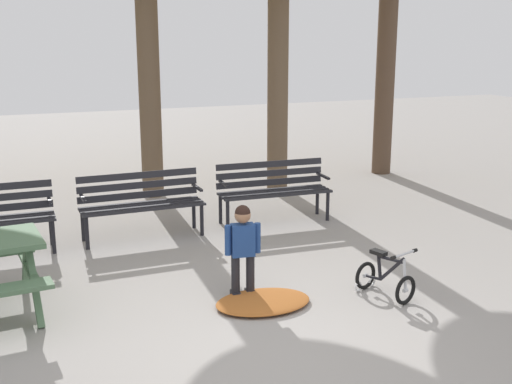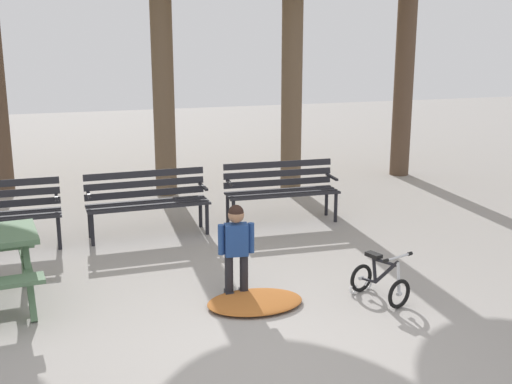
{
  "view_description": "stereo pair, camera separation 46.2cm",
  "coord_description": "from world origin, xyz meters",
  "px_view_note": "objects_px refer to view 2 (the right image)",
  "views": [
    {
      "loc": [
        -2.0,
        -4.67,
        2.64
      ],
      "look_at": [
        0.67,
        2.06,
        0.85
      ],
      "focal_mm": 45.35,
      "sensor_mm": 36.0,
      "label": 1
    },
    {
      "loc": [
        -1.57,
        -4.83,
        2.64
      ],
      "look_at": [
        0.67,
        2.06,
        0.85
      ],
      "focal_mm": 45.35,
      "sensor_mm": 36.0,
      "label": 2
    }
  ],
  "objects_px": {
    "kids_bicycle": "(379,281)",
    "park_bench_right": "(280,186)",
    "child_standing": "(236,244)",
    "park_bench_left": "(147,198)"
  },
  "relations": [
    {
      "from": "park_bench_right",
      "to": "kids_bicycle",
      "type": "relative_size",
      "value": 2.59
    },
    {
      "from": "park_bench_left",
      "to": "kids_bicycle",
      "type": "height_order",
      "value": "park_bench_left"
    },
    {
      "from": "child_standing",
      "to": "kids_bicycle",
      "type": "relative_size",
      "value": 1.56
    },
    {
      "from": "park_bench_left",
      "to": "kids_bicycle",
      "type": "distance_m",
      "value": 3.48
    },
    {
      "from": "child_standing",
      "to": "kids_bicycle",
      "type": "bearing_deg",
      "value": -21.46
    },
    {
      "from": "kids_bicycle",
      "to": "child_standing",
      "type": "bearing_deg",
      "value": 158.54
    },
    {
      "from": "park_bench_right",
      "to": "park_bench_left",
      "type": "bearing_deg",
      "value": -178.42
    },
    {
      "from": "park_bench_left",
      "to": "child_standing",
      "type": "xyz_separation_m",
      "value": [
        0.54,
        -2.38,
        0.06
      ]
    },
    {
      "from": "park_bench_right",
      "to": "child_standing",
      "type": "height_order",
      "value": "child_standing"
    },
    {
      "from": "kids_bicycle",
      "to": "park_bench_right",
      "type": "bearing_deg",
      "value": 89.74
    }
  ]
}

